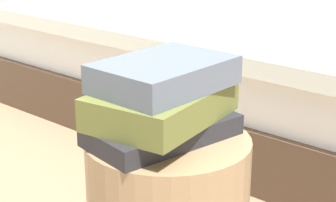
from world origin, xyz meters
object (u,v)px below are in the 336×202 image
book_olive (162,104)px  book_slate (166,74)px  book_charcoal (163,130)px  bed (253,57)px

book_olive → book_slate: (0.01, -0.00, 0.06)m
book_charcoal → book_olive: size_ratio=1.04×
book_slate → book_charcoal: bearing=-168.4°
book_slate → book_olive: bearing=165.6°
book_charcoal → book_slate: book_slate is taller
bed → book_slate: book_slate is taller
book_charcoal → book_slate: bearing=20.5°
book_olive → book_slate: size_ratio=1.09×
bed → book_charcoal: size_ratio=7.12×
book_charcoal → book_olive: 0.05m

